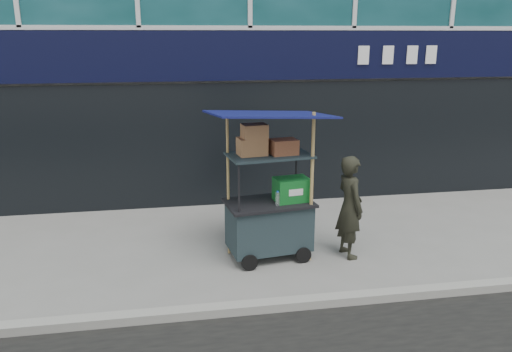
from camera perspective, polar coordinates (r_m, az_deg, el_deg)
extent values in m
plane|color=slate|center=(6.63, 4.76, -13.86)|extent=(80.00, 80.00, 0.00)
cube|color=gray|center=(6.44, 5.22, -14.25)|extent=(80.00, 0.18, 0.12)
cube|color=black|center=(9.55, -0.65, 13.57)|extent=(15.68, 0.06, 0.90)
cube|color=black|center=(9.81, -0.66, 3.61)|extent=(15.68, 0.04, 2.40)
cube|color=black|center=(7.57, 1.49, -5.73)|extent=(1.28, 0.86, 0.70)
cylinder|color=black|center=(7.28, -0.73, -9.90)|extent=(0.24, 0.08, 0.24)
cylinder|color=black|center=(7.54, 5.44, -9.01)|extent=(0.24, 0.08, 0.24)
cube|color=black|center=(7.44, 1.51, -3.09)|extent=(1.37, 0.95, 0.04)
cylinder|color=black|center=(6.90, -1.96, -1.53)|extent=(0.03, 0.03, 0.75)
cylinder|color=black|center=(7.26, 6.40, -0.73)|extent=(0.03, 0.03, 0.75)
cylinder|color=black|center=(7.45, -3.22, -0.22)|extent=(0.03, 0.03, 0.75)
cylinder|color=black|center=(7.79, 4.61, 0.47)|extent=(0.03, 0.03, 0.75)
cube|color=black|center=(7.24, 1.55, 2.37)|extent=(1.28, 0.86, 0.03)
cylinder|color=#9E8847|center=(7.29, 6.37, -1.48)|extent=(0.06, 0.06, 2.24)
cylinder|color=#9E8847|center=(7.50, -3.20, -1.32)|extent=(0.05, 0.05, 2.14)
cube|color=#0D144B|center=(7.12, 1.58, 7.06)|extent=(1.85, 1.43, 0.20)
cube|color=#0E5B1F|center=(7.45, 4.08, -1.53)|extent=(0.54, 0.42, 0.35)
cylinder|color=silver|center=(7.24, 2.48, -2.63)|extent=(0.07, 0.07, 0.20)
cylinder|color=blue|center=(7.21, 2.49, -1.81)|extent=(0.04, 0.04, 0.02)
cube|color=olive|center=(7.17, -0.46, 3.40)|extent=(0.44, 0.35, 0.25)
cube|color=olive|center=(7.23, 3.18, 3.36)|extent=(0.42, 0.33, 0.22)
cube|color=olive|center=(7.12, -0.19, 5.15)|extent=(0.38, 0.31, 0.20)
imported|color=black|center=(7.64, 10.66, -3.47)|extent=(0.46, 0.63, 1.58)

